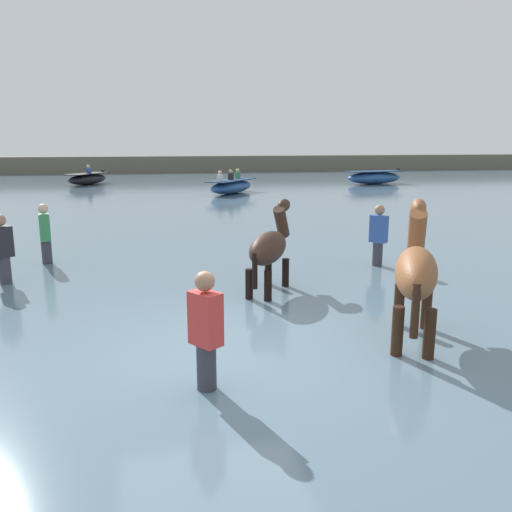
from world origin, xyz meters
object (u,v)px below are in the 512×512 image
(horse_lead_dark_bay, at_px, (270,250))
(horse_trailing_chestnut, at_px, (416,275))
(person_wading_mid, at_px, (4,258))
(boat_far_inshore, at_px, (374,178))
(person_wading_close, at_px, (46,241))
(person_onlooker_left, at_px, (206,346))
(boat_mid_outer, at_px, (231,186))
(person_spectator_far, at_px, (378,243))
(boat_mid_channel, at_px, (88,179))

(horse_lead_dark_bay, bearing_deg, horse_trailing_chestnut, -62.01)
(horse_trailing_chestnut, xyz_separation_m, person_wading_mid, (-5.76, 3.81, -0.37))
(boat_far_inshore, xyz_separation_m, person_wading_close, (-14.88, -17.88, 0.09))
(person_wading_close, height_order, person_onlooker_left, same)
(boat_mid_outer, distance_m, person_wading_mid, 16.61)
(horse_lead_dark_bay, xyz_separation_m, horse_trailing_chestnut, (1.31, -2.46, 0.13))
(person_wading_close, relative_size, person_onlooker_left, 1.00)
(boat_far_inshore, distance_m, person_spectator_far, 21.06)
(person_wading_mid, bearing_deg, horse_trailing_chestnut, -33.47)
(boat_far_inshore, height_order, person_onlooker_left, person_onlooker_left)
(person_wading_close, bearing_deg, boat_far_inshore, 50.23)
(horse_lead_dark_bay, height_order, boat_far_inshore, horse_lead_dark_bay)
(boat_mid_outer, bearing_deg, person_wading_close, -112.91)
(person_wading_close, height_order, person_spectator_far, same)
(person_onlooker_left, bearing_deg, horse_trailing_chestnut, 18.11)
(horse_lead_dark_bay, height_order, person_wading_close, horse_lead_dark_bay)
(person_wading_close, bearing_deg, person_spectator_far, -12.64)
(boat_far_inshore, bearing_deg, person_wading_mid, -128.28)
(horse_trailing_chestnut, height_order, person_spectator_far, horse_trailing_chestnut)
(horse_trailing_chestnut, height_order, boat_mid_channel, horse_trailing_chestnut)
(boat_mid_outer, height_order, person_onlooker_left, person_onlooker_left)
(horse_lead_dark_bay, xyz_separation_m, person_wading_close, (-4.04, 2.86, -0.24))
(boat_mid_outer, bearing_deg, horse_trailing_chestnut, -91.54)
(horse_lead_dark_bay, xyz_separation_m, person_spectator_far, (2.53, 1.39, -0.24))
(boat_mid_channel, bearing_deg, person_spectator_far, -69.94)
(boat_mid_outer, bearing_deg, person_onlooker_left, -99.09)
(horse_lead_dark_bay, distance_m, person_spectator_far, 2.90)
(boat_mid_channel, height_order, person_wading_mid, person_wading_mid)
(horse_lead_dark_bay, bearing_deg, boat_mid_channel, 103.28)
(horse_trailing_chestnut, relative_size, person_onlooker_left, 1.29)
(boat_mid_outer, relative_size, boat_far_inshore, 0.96)
(boat_mid_channel, relative_size, person_onlooker_left, 1.98)
(boat_far_inshore, height_order, person_wading_close, person_wading_close)
(horse_trailing_chestnut, xyz_separation_m, boat_far_inshore, (9.54, 23.20, -0.46))
(person_onlooker_left, relative_size, person_wading_mid, 1.00)
(person_spectator_far, bearing_deg, horse_lead_dark_bay, -151.22)
(boat_mid_channel, bearing_deg, person_wading_close, -85.81)
(boat_far_inshore, bearing_deg, person_wading_close, -129.77)
(person_onlooker_left, bearing_deg, boat_mid_channel, 98.81)
(horse_lead_dark_bay, bearing_deg, person_onlooker_left, -112.56)
(boat_mid_channel, height_order, person_spectator_far, person_spectator_far)
(boat_mid_channel, distance_m, person_onlooker_left, 27.17)
(person_wading_close, relative_size, person_wading_mid, 1.00)
(horse_lead_dark_bay, height_order, boat_mid_channel, horse_lead_dark_bay)
(boat_mid_outer, height_order, person_wading_mid, person_wading_mid)
(person_spectator_far, bearing_deg, boat_mid_outer, 92.63)
(horse_trailing_chestnut, bearing_deg, person_onlooker_left, -161.89)
(boat_mid_channel, height_order, person_onlooker_left, person_onlooker_left)
(boat_mid_channel, bearing_deg, boat_mid_outer, -42.61)
(boat_mid_channel, bearing_deg, person_onlooker_left, -81.19)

